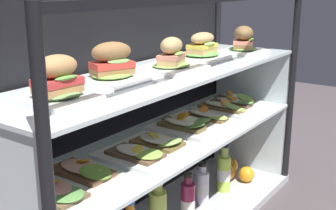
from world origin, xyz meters
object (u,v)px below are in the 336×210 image
(plated_roll_sandwich_far_right, at_px, (202,50))
(plated_roll_sandwich_mid_right, at_px, (112,67))
(open_sandwich_tray_center, at_px, (232,104))
(juice_bottle_back_left, at_px, (224,172))
(juice_bottle_back_right, at_px, (188,201))
(open_sandwich_tray_far_left, at_px, (148,149))
(juice_bottle_tucked_behind, at_px, (202,187))
(plated_roll_sandwich_near_right_corner, at_px, (58,84))
(orange_fruit_near_left_post, at_px, (247,174))
(open_sandwich_tray_mid_left, at_px, (192,122))
(plated_roll_sandwich_center, at_px, (171,60))
(orange_fruit_rolled_forward, at_px, (227,172))
(orange_fruit_beside_bottles, at_px, (230,165))
(open_sandwich_tray_near_left_corner, at_px, (67,181))
(plated_roll_sandwich_left_of_center, at_px, (243,43))

(plated_roll_sandwich_far_right, bearing_deg, plated_roll_sandwich_mid_right, 178.35)
(open_sandwich_tray_center, xyz_separation_m, juice_bottle_back_left, (-0.10, -0.02, -0.29))
(juice_bottle_back_right, bearing_deg, open_sandwich_tray_far_left, 178.90)
(plated_roll_sandwich_mid_right, relative_size, open_sandwich_tray_center, 0.61)
(juice_bottle_back_right, xyz_separation_m, juice_bottle_tucked_behind, (0.15, 0.02, -0.01))
(plated_roll_sandwich_near_right_corner, relative_size, open_sandwich_tray_far_left, 0.59)
(plated_roll_sandwich_near_right_corner, relative_size, juice_bottle_tucked_behind, 0.92)
(orange_fruit_near_left_post, bearing_deg, open_sandwich_tray_mid_left, 168.78)
(juice_bottle_back_left, bearing_deg, plated_roll_sandwich_center, 178.23)
(plated_roll_sandwich_far_right, bearing_deg, orange_fruit_rolled_forward, -1.29)
(juice_bottle_back_right, bearing_deg, orange_fruit_rolled_forward, 6.16)
(plated_roll_sandwich_mid_right, relative_size, plated_roll_sandwich_far_right, 0.99)
(open_sandwich_tray_far_left, bearing_deg, orange_fruit_beside_bottles, 5.07)
(plated_roll_sandwich_near_right_corner, relative_size, orange_fruit_near_left_post, 2.30)
(plated_roll_sandwich_near_right_corner, distance_m, orange_fruit_beside_bottles, 1.29)
(juice_bottle_tucked_behind, bearing_deg, plated_roll_sandwich_far_right, 50.61)
(open_sandwich_tray_near_left_corner, relative_size, juice_bottle_back_left, 1.31)
(plated_roll_sandwich_near_right_corner, xyz_separation_m, orange_fruit_beside_bottles, (1.12, 0.06, -0.64))
(plated_roll_sandwich_mid_right, xyz_separation_m, orange_fruit_near_left_post, (0.81, -0.11, -0.64))
(juice_bottle_tucked_behind, bearing_deg, open_sandwich_tray_near_left_corner, 179.24)
(open_sandwich_tray_far_left, distance_m, orange_fruit_near_left_post, 0.79)
(orange_fruit_rolled_forward, bearing_deg, juice_bottle_tucked_behind, -175.44)
(open_sandwich_tray_center, bearing_deg, juice_bottle_back_left, -166.36)
(plated_roll_sandwich_center, xyz_separation_m, open_sandwich_tray_center, (0.51, 0.01, -0.28))
(plated_roll_sandwich_center, height_order, orange_fruit_beside_bottles, plated_roll_sandwich_center)
(plated_roll_sandwich_left_of_center, distance_m, open_sandwich_tray_near_left_corner, 1.06)
(juice_bottle_tucked_behind, distance_m, orange_fruit_beside_bottles, 0.36)
(open_sandwich_tray_center, relative_size, orange_fruit_rolled_forward, 3.65)
(juice_bottle_back_left, bearing_deg, plated_roll_sandwich_far_right, 162.16)
(plated_roll_sandwich_far_right, bearing_deg, orange_fruit_near_left_post, -17.95)
(open_sandwich_tray_near_left_corner, distance_m, juice_bottle_back_right, 0.66)
(orange_fruit_near_left_post, bearing_deg, juice_bottle_tucked_behind, 167.97)
(open_sandwich_tray_near_left_corner, height_order, open_sandwich_tray_mid_left, open_sandwich_tray_mid_left)
(open_sandwich_tray_mid_left, xyz_separation_m, orange_fruit_rolled_forward, (0.34, 0.01, -0.34))
(juice_bottle_tucked_behind, distance_m, orange_fruit_rolled_forward, 0.27)
(juice_bottle_tucked_behind, xyz_separation_m, orange_fruit_rolled_forward, (0.27, 0.02, -0.04))
(juice_bottle_back_right, relative_size, orange_fruit_near_left_post, 2.65)
(open_sandwich_tray_far_left, height_order, orange_fruit_beside_bottles, open_sandwich_tray_far_left)
(plated_roll_sandwich_near_right_corner, bearing_deg, open_sandwich_tray_mid_left, 1.63)
(open_sandwich_tray_mid_left, distance_m, open_sandwich_tray_center, 0.34)
(open_sandwich_tray_mid_left, height_order, juice_bottle_tucked_behind, open_sandwich_tray_mid_left)
(juice_bottle_tucked_behind, bearing_deg, orange_fruit_rolled_forward, 4.56)
(plated_roll_sandwich_near_right_corner, bearing_deg, plated_roll_sandwich_center, 0.49)
(plated_roll_sandwich_left_of_center, height_order, orange_fruit_beside_bottles, plated_roll_sandwich_left_of_center)
(plated_roll_sandwich_near_right_corner, distance_m, open_sandwich_tray_far_left, 0.47)
(orange_fruit_near_left_post, bearing_deg, juice_bottle_back_right, 174.83)
(open_sandwich_tray_near_left_corner, bearing_deg, plated_roll_sandwich_far_right, 1.29)
(plated_roll_sandwich_mid_right, height_order, juice_bottle_back_left, plated_roll_sandwich_mid_right)
(orange_fruit_near_left_post, bearing_deg, open_sandwich_tray_near_left_corner, 175.88)
(plated_roll_sandwich_center, bearing_deg, plated_roll_sandwich_mid_right, 169.55)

